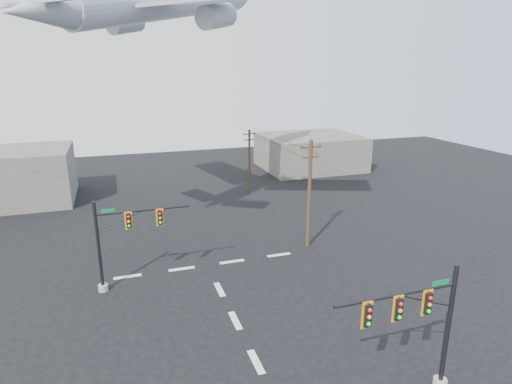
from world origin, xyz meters
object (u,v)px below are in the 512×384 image
object	(u,v)px
utility_pole_a	(309,192)
signal_mast_near	(422,328)
airliner	(168,0)
signal_mast_far	(119,242)
utility_pole_b	(249,161)

from	to	relation	value
utility_pole_a	signal_mast_near	bearing A→B (deg)	-101.07
airliner	signal_mast_near	bearing A→B (deg)	-115.69
signal_mast_near	signal_mast_far	distance (m)	19.60
signal_mast_far	utility_pole_b	bearing A→B (deg)	51.57
signal_mast_far	airliner	size ratio (longest dim) A/B	0.26
utility_pole_b	signal_mast_near	bearing A→B (deg)	-104.45
utility_pole_a	airliner	size ratio (longest dim) A/B	0.37
signal_mast_near	utility_pole_b	bearing A→B (deg)	85.29
signal_mast_near	airliner	bearing A→B (deg)	105.24
signal_mast_near	signal_mast_far	world-z (taller)	signal_mast_near
signal_mast_far	airliner	distance (m)	20.73
signal_mast_near	signal_mast_far	bearing A→B (deg)	130.12
utility_pole_a	signal_mast_far	bearing A→B (deg)	-172.69
signal_mast_far	utility_pole_b	xyz separation A→B (m)	(15.47, 19.50, 0.59)
utility_pole_b	utility_pole_a	bearing A→B (deg)	-100.17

